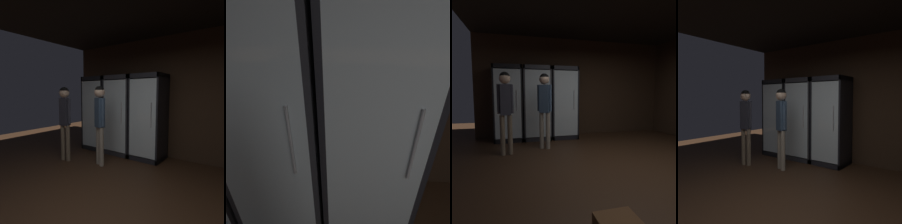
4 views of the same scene
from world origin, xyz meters
TOP-DOWN VIEW (x-y plane):
  - wall_back at (0.00, 3.03)m, footprint 6.00×0.06m
  - cooler_left at (-1.35, 2.69)m, footprint 0.70×0.69m
  - cooler_center at (-0.62, 2.69)m, footprint 0.70×0.69m

SIDE VIEW (x-z plane):
  - cooler_center at x=-0.62m, z-range -0.03..1.90m
  - cooler_left at x=-1.35m, z-range -0.02..1.91m
  - wall_back at x=0.00m, z-range 0.00..2.80m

